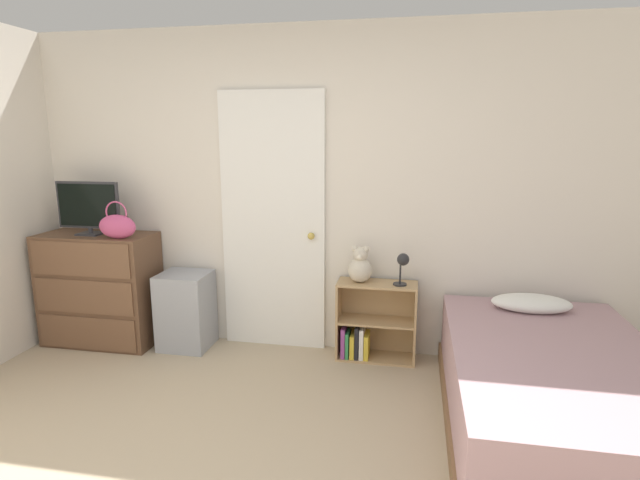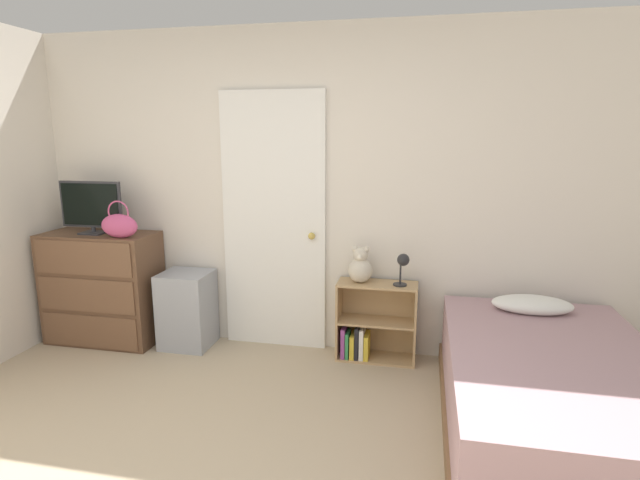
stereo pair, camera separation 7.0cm
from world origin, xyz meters
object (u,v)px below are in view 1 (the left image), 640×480
storage_bin (186,310)px  bookshelf (370,327)px  handbag (117,226)px  teddy_bear (360,267)px  dresser (100,289)px  bed (553,393)px  tv (88,207)px  desk_lamp (403,263)px

storage_bin → bookshelf: bearing=2.5°
handbag → teddy_bear: handbag is taller
bookshelf → handbag: bearing=-173.3°
dresser → bookshelf: size_ratio=1.51×
bookshelf → bed: size_ratio=0.32×
tv → teddy_bear: size_ratio=1.90×
teddy_bear → tv: bearing=-176.9°
tv → bed: (3.42, -0.72, -0.89)m
dresser → teddy_bear: size_ratio=3.27×
handbag → teddy_bear: 1.92m
desk_lamp → tv: bearing=-178.1°
storage_bin → bed: bearing=-16.4°
dresser → handbag: handbag is taller
handbag → bed: 3.26m
desk_lamp → bed: 1.32m
handbag → desk_lamp: 2.22m
desk_lamp → handbag: bearing=-175.1°
bookshelf → bed: bearing=-36.7°
tv → storage_bin: bearing=4.4°
handbag → bookshelf: bearing=6.7°
storage_bin → bookshelf: 1.52m
dresser → bed: size_ratio=0.48×
handbag → bed: (3.10, -0.61, -0.77)m
teddy_bear → storage_bin: bearing=-177.6°
dresser → bookshelf: dresser is taller
tv → handbag: size_ratio=1.75×
dresser → bookshelf: (2.26, 0.11, -0.21)m
dresser → bookshelf: 2.27m
teddy_bear → handbag: bearing=-173.2°
handbag → storage_bin: 0.87m
teddy_bear → dresser: bearing=-177.4°
handbag → bookshelf: (1.97, 0.23, -0.78)m
teddy_bear → bed: (1.22, -0.84, -0.48)m
teddy_bear → desk_lamp: size_ratio=1.14×
tv → bookshelf: 2.46m
dresser → tv: size_ratio=1.72×
teddy_bear → desk_lamp: teddy_bear is taller
desk_lamp → bed: desk_lamp is taller
teddy_bear → bed: teddy_bear is taller
bookshelf → storage_bin: bearing=-177.5°
tv → bed: 3.60m
dresser → storage_bin: size_ratio=1.49×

